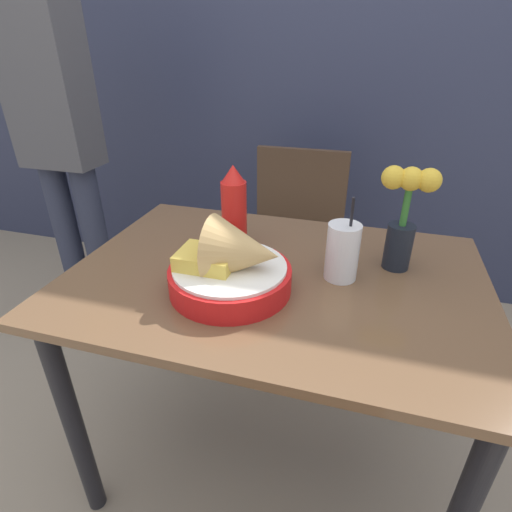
% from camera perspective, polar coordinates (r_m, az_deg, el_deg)
% --- Properties ---
extents(ground_plane, '(12.00, 12.00, 0.00)m').
position_cam_1_polar(ground_plane, '(1.53, 2.09, -26.29)').
color(ground_plane, gray).
extents(wall_window, '(7.00, 0.06, 2.60)m').
position_cam_1_polar(wall_window, '(2.13, 12.44, 29.13)').
color(wall_window, '#2D334C').
rests_on(wall_window, ground_plane).
extents(dining_table, '(1.06, 0.74, 0.72)m').
position_cam_1_polar(dining_table, '(1.09, 2.65, -7.41)').
color(dining_table, brown).
rests_on(dining_table, ground_plane).
extents(chair_far_window, '(0.40, 0.40, 0.85)m').
position_cam_1_polar(chair_far_window, '(1.78, 5.64, 3.66)').
color(chair_far_window, '#473323').
rests_on(chair_far_window, ground_plane).
extents(food_basket, '(0.29, 0.29, 0.19)m').
position_cam_1_polar(food_basket, '(0.93, -3.11, -1.50)').
color(food_basket, red).
rests_on(food_basket, dining_table).
extents(ketchup_bottle, '(0.07, 0.07, 0.24)m').
position_cam_1_polar(ketchup_bottle, '(1.14, -3.16, 6.91)').
color(ketchup_bottle, red).
rests_on(ketchup_bottle, dining_table).
extents(drink_cup, '(0.08, 0.08, 0.23)m').
position_cam_1_polar(drink_cup, '(1.00, 12.21, 0.36)').
color(drink_cup, silver).
rests_on(drink_cup, dining_table).
extents(flower_vase, '(0.14, 0.07, 0.27)m').
position_cam_1_polar(flower_vase, '(1.06, 20.45, 5.65)').
color(flower_vase, black).
rests_on(flower_vase, dining_table).
extents(person_standing, '(0.32, 0.18, 1.60)m').
position_cam_1_polar(person_standing, '(1.93, -26.53, 15.73)').
color(person_standing, '#2D3347').
rests_on(person_standing, ground_plane).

